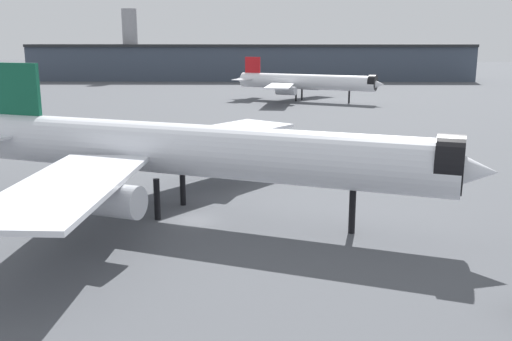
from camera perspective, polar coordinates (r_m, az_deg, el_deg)
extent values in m
plane|color=#4C4F54|center=(59.39, -6.13, -4.94)|extent=(900.00, 900.00, 0.00)
cylinder|color=silver|center=(59.54, -6.49, 2.06)|extent=(53.13, 16.58, 5.39)
cone|color=silver|center=(53.24, 19.97, 0.05)|extent=(6.92, 6.42, 5.28)
cylinder|color=black|center=(53.17, 18.85, 0.57)|extent=(3.53, 5.84, 5.44)
cube|color=silver|center=(74.41, -4.18, 3.77)|extent=(19.42, 24.96, 0.43)
cylinder|color=#B7BAC1|center=(71.62, -4.19, 1.96)|extent=(7.91, 4.48, 2.97)
cube|color=silver|center=(49.83, -18.36, -1.47)|extent=(10.86, 24.67, 0.43)
cylinder|color=#B7BAC1|center=(51.72, -15.14, -2.78)|extent=(7.91, 4.48, 2.97)
cube|color=#0F5138|center=(71.81, -22.80, 6.48)|extent=(6.35, 1.88, 8.63)
cube|color=silver|center=(77.49, -20.06, 4.29)|extent=(6.71, 10.37, 0.32)
cylinder|color=black|center=(55.31, 9.62, -4.07)|extent=(0.65, 0.65, 4.31)
cylinder|color=black|center=(64.25, -7.36, -1.59)|extent=(0.65, 0.65, 4.31)
cylinder|color=black|center=(59.49, -9.89, -2.86)|extent=(0.65, 0.65, 4.31)
cylinder|color=white|center=(174.59, 5.01, 8.86)|extent=(42.14, 17.74, 4.47)
cone|color=white|center=(167.90, 11.90, 8.47)|extent=(6.05, 5.71, 4.38)
cone|color=white|center=(183.56, -1.30, 9.10)|extent=(6.86, 5.86, 4.25)
cylinder|color=black|center=(168.11, 11.61, 8.60)|extent=(3.33, 4.92, 4.52)
cube|color=white|center=(186.88, 5.42, 8.94)|extent=(16.97, 19.62, 0.36)
cylinder|color=#B7BAC1|center=(184.46, 5.45, 8.43)|extent=(6.48, 4.22, 2.46)
cube|color=white|center=(164.99, 2.39, 8.46)|extent=(6.98, 19.35, 0.36)
cylinder|color=#B7BAC1|center=(166.81, 3.04, 8.00)|extent=(6.48, 4.22, 2.46)
cube|color=red|center=(181.78, -0.34, 10.20)|extent=(5.03, 2.04, 7.16)
cube|color=white|center=(186.78, 0.13, 9.31)|extent=(6.09, 8.55, 0.27)
cube|color=white|center=(177.94, -1.32, 9.12)|extent=(6.09, 8.55, 0.27)
cylinder|color=black|center=(170.37, 9.31, 7.28)|extent=(0.54, 0.54, 3.58)
cylinder|color=black|center=(177.89, 4.62, 7.64)|extent=(0.54, 0.54, 3.58)
cylinder|color=black|center=(173.56, 4.03, 7.51)|extent=(0.54, 0.54, 3.58)
cube|color=#3D4756|center=(264.81, -0.57, 10.66)|extent=(200.48, 44.11, 15.05)
cube|color=#232628|center=(264.61, -0.58, 12.42)|extent=(200.72, 45.99, 1.20)
cylinder|color=#939399|center=(271.60, -12.47, 12.20)|extent=(6.80, 6.80, 31.86)
cone|color=#F2600C|center=(85.07, 12.10, 0.58)|extent=(0.58, 0.58, 0.72)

